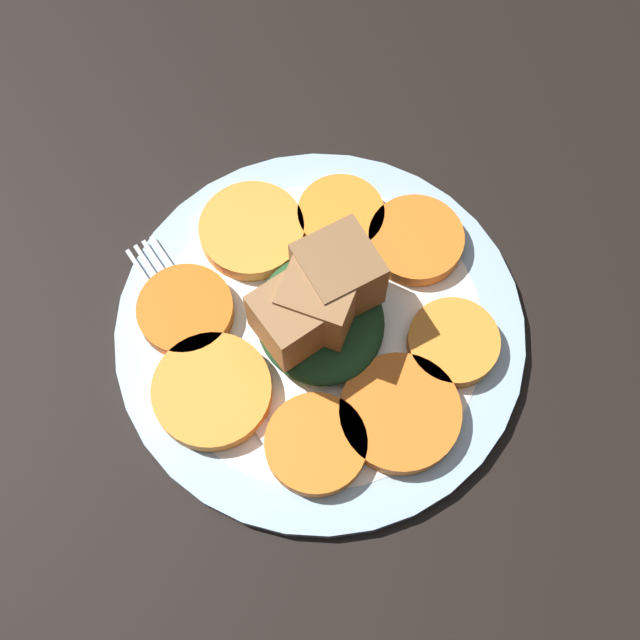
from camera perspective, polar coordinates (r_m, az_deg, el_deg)
The scene contains 12 objects.
table_slab at distance 58.07cm, azimuth -0.00°, elevation -1.18°, with size 120.00×120.00×2.00cm, color black.
plate at distance 56.66cm, azimuth -0.00°, elevation -0.62°, with size 28.82×28.82×1.05cm.
carrot_slice_0 at distance 56.65cm, azimuth -9.53°, elevation 0.66°, with size 6.71×6.71×1.29cm, color #D66014.
carrot_slice_1 at distance 54.29cm, azimuth -7.68°, elevation -5.03°, with size 8.03×8.03×1.29cm, color orange.
carrot_slice_2 at distance 52.82cm, azimuth -0.29°, elevation -8.83°, with size 6.72×6.72×1.29cm, color orange.
carrot_slice_3 at distance 53.62cm, azimuth 5.69°, elevation -6.60°, with size 8.11×8.11×1.29cm, color orange.
carrot_slice_4 at distance 55.71cm, azimuth 9.44°, elevation -1.59°, with size 6.30×6.30×1.29cm, color orange.
carrot_slice_5 at distance 58.71cm, azimuth 6.81°, elevation 5.67°, with size 6.94×6.94×1.29cm, color orange.
carrot_slice_6 at distance 59.32cm, azimuth 1.49°, elevation 7.44°, with size 6.37×6.37×1.29cm, color orange.
carrot_slice_7 at distance 58.90cm, azimuth -4.86°, elevation 6.37°, with size 7.66×7.66×1.29cm, color orange.
center_pile at distance 53.18cm, azimuth -0.13°, elevation 0.99°, with size 9.80×9.32×7.19cm.
fork at distance 55.98cm, azimuth -8.14°, elevation -1.64°, with size 19.06×8.51×0.40cm.
Camera 1 is at (20.73, -5.02, 55.01)cm, focal length 45.00 mm.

